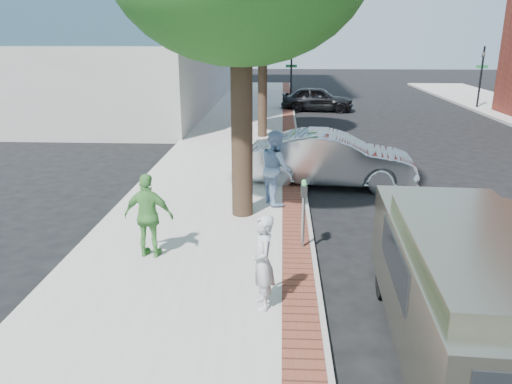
# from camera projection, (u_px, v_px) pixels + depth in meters

# --- Properties ---
(ground) EXTENTS (120.00, 120.00, 0.00)m
(ground) POSITION_uv_depth(u_px,v_px,m) (264.00, 251.00, 10.78)
(ground) COLOR black
(ground) RESTS_ON ground
(sidewalk) EXTENTS (5.00, 60.00, 0.15)m
(sidewalk) POSITION_uv_depth(u_px,v_px,m) (231.00, 159.00, 18.45)
(sidewalk) COLOR #9E9991
(sidewalk) RESTS_ON ground
(brick_strip) EXTENTS (0.60, 60.00, 0.01)m
(brick_strip) POSITION_uv_depth(u_px,v_px,m) (291.00, 157.00, 18.31)
(brick_strip) COLOR brown
(brick_strip) RESTS_ON sidewalk
(curb) EXTENTS (0.10, 60.00, 0.15)m
(curb) POSITION_uv_depth(u_px,v_px,m) (300.00, 160.00, 18.32)
(curb) COLOR gray
(curb) RESTS_ON ground
(office_base) EXTENTS (18.20, 22.20, 4.00)m
(office_base) POSITION_uv_depth(u_px,v_px,m) (73.00, 75.00, 31.76)
(office_base) COLOR gray
(office_base) RESTS_ON ground
(signal_near) EXTENTS (0.70, 0.15, 3.80)m
(signal_near) POSITION_uv_depth(u_px,v_px,m) (291.00, 72.00, 31.00)
(signal_near) COLOR black
(signal_near) RESTS_ON ground
(signal_far) EXTENTS (0.70, 0.15, 3.80)m
(signal_far) POSITION_uv_depth(u_px,v_px,m) (481.00, 73.00, 30.43)
(signal_far) COLOR black
(signal_far) RESTS_ON ground
(tree_far) EXTENTS (4.80, 4.80, 7.14)m
(tree_far) POSITION_uv_depth(u_px,v_px,m) (263.00, 13.00, 20.63)
(tree_far) COLOR black
(tree_far) RESTS_ON sidewalk
(parking_meter) EXTENTS (0.12, 0.32, 1.47)m
(parking_meter) POSITION_uv_depth(u_px,v_px,m) (304.00, 200.00, 10.28)
(parking_meter) COLOR gray
(parking_meter) RESTS_ON sidewalk
(person_gray) EXTENTS (0.50, 0.65, 1.60)m
(person_gray) POSITION_uv_depth(u_px,v_px,m) (263.00, 263.00, 8.05)
(person_gray) COLOR #ACADB1
(person_gray) RESTS_ON sidewalk
(person_officer) EXTENTS (1.04, 1.16, 1.96)m
(person_officer) POSITION_uv_depth(u_px,v_px,m) (276.00, 167.00, 13.11)
(person_officer) COLOR #8BAFD7
(person_officer) RESTS_ON sidewalk
(person_green) EXTENTS (1.05, 0.53, 1.73)m
(person_green) POSITION_uv_depth(u_px,v_px,m) (149.00, 216.00, 9.94)
(person_green) COLOR #4F9945
(person_green) RESTS_ON sidewalk
(sedan_silver) EXTENTS (5.17, 2.23, 1.66)m
(sedan_silver) POSITION_uv_depth(u_px,v_px,m) (331.00, 159.00, 15.26)
(sedan_silver) COLOR #ACAFB3
(sedan_silver) RESTS_ON ground
(bg_car) EXTENTS (4.50, 2.23, 1.48)m
(bg_car) POSITION_uv_depth(u_px,v_px,m) (317.00, 99.00, 30.27)
(bg_car) COLOR black
(bg_car) RESTS_ON ground
(van) EXTENTS (2.34, 5.45, 1.97)m
(van) POSITION_uv_depth(u_px,v_px,m) (467.00, 285.00, 7.07)
(van) COLOR gray
(van) RESTS_ON ground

